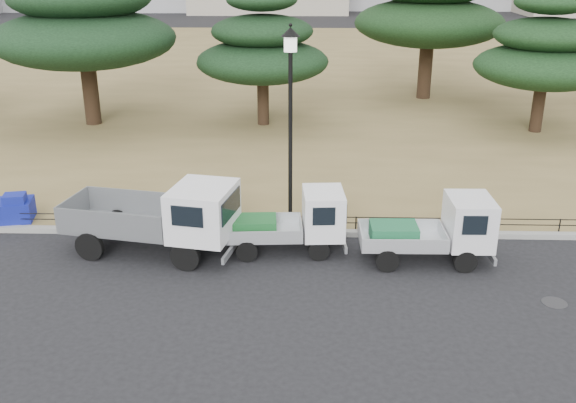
{
  "coord_description": "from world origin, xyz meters",
  "views": [
    {
      "loc": [
        0.51,
        -14.85,
        7.82
      ],
      "look_at": [
        0.0,
        2.0,
        1.3
      ],
      "focal_mm": 40.0,
      "sensor_mm": 36.0,
      "label": 1
    }
  ],
  "objects_px": {
    "tarp_pile": "(10,209)",
    "truck_kei_rear": "(436,230)",
    "truck_large": "(160,215)",
    "truck_kei_front": "(294,222)",
    "street_lamp": "(290,97)"
  },
  "relations": [
    {
      "from": "truck_kei_front",
      "to": "truck_kei_rear",
      "type": "height_order",
      "value": "truck_kei_rear"
    },
    {
      "from": "truck_kei_front",
      "to": "street_lamp",
      "type": "relative_size",
      "value": 0.58
    },
    {
      "from": "street_lamp",
      "to": "tarp_pile",
      "type": "height_order",
      "value": "street_lamp"
    },
    {
      "from": "tarp_pile",
      "to": "truck_kei_rear",
      "type": "bearing_deg",
      "value": -9.53
    },
    {
      "from": "truck_large",
      "to": "truck_kei_front",
      "type": "xyz_separation_m",
      "value": [
        3.66,
        0.25,
        -0.26
      ]
    },
    {
      "from": "truck_large",
      "to": "truck_kei_rear",
      "type": "distance_m",
      "value": 7.5
    },
    {
      "from": "truck_large",
      "to": "street_lamp",
      "type": "relative_size",
      "value": 0.85
    },
    {
      "from": "truck_kei_front",
      "to": "truck_kei_rear",
      "type": "xyz_separation_m",
      "value": [
        3.83,
        -0.52,
        0.03
      ]
    },
    {
      "from": "truck_kei_rear",
      "to": "tarp_pile",
      "type": "height_order",
      "value": "truck_kei_rear"
    },
    {
      "from": "tarp_pile",
      "to": "truck_large",
      "type": "bearing_deg",
      "value": -19.9
    },
    {
      "from": "truck_kei_rear",
      "to": "tarp_pile",
      "type": "relative_size",
      "value": 2.3
    },
    {
      "from": "truck_kei_front",
      "to": "street_lamp",
      "type": "bearing_deg",
      "value": 91.67
    },
    {
      "from": "truck_kei_front",
      "to": "tarp_pile",
      "type": "xyz_separation_m",
      "value": [
        -8.74,
        1.59,
        -0.37
      ]
    },
    {
      "from": "truck_kei_front",
      "to": "tarp_pile",
      "type": "relative_size",
      "value": 2.24
    },
    {
      "from": "truck_large",
      "to": "street_lamp",
      "type": "bearing_deg",
      "value": 35.59
    }
  ]
}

